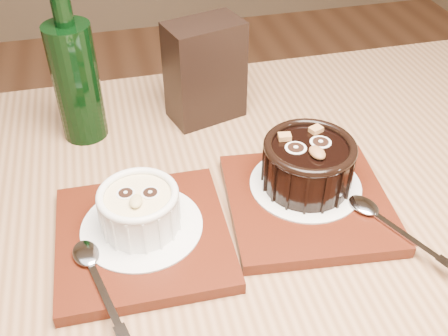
% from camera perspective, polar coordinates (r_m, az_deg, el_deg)
% --- Properties ---
extents(table, '(1.20, 0.80, 0.75)m').
position_cam_1_polar(table, '(0.63, 1.64, -14.60)').
color(table, brown).
rests_on(table, ground).
extents(tray_left, '(0.18, 0.18, 0.01)m').
position_cam_1_polar(tray_left, '(0.57, -8.79, -7.45)').
color(tray_left, '#501B0D').
rests_on(tray_left, table).
extents(doily_left, '(0.13, 0.13, 0.00)m').
position_cam_1_polar(doily_left, '(0.57, -8.92, -6.27)').
color(doily_left, white).
rests_on(doily_left, tray_left).
extents(ramekin_white, '(0.08, 0.08, 0.05)m').
position_cam_1_polar(ramekin_white, '(0.55, -9.20, -4.30)').
color(ramekin_white, white).
rests_on(ramekin_white, doily_left).
extents(spoon_left, '(0.06, 0.14, 0.01)m').
position_cam_1_polar(spoon_left, '(0.53, -13.68, -11.49)').
color(spoon_left, silver).
rests_on(spoon_left, tray_left).
extents(tray_right, '(0.20, 0.20, 0.01)m').
position_cam_1_polar(tray_right, '(0.61, 9.09, -3.74)').
color(tray_right, '#501B0D').
rests_on(tray_right, table).
extents(doily_right, '(0.13, 0.13, 0.00)m').
position_cam_1_polar(doily_right, '(0.62, 8.84, -1.77)').
color(doily_right, white).
rests_on(doily_right, tray_right).
extents(ramekin_dark, '(0.10, 0.10, 0.06)m').
position_cam_1_polar(ramekin_dark, '(0.60, 9.15, 0.63)').
color(ramekin_dark, black).
rests_on(ramekin_dark, doily_right).
extents(spoon_right, '(0.08, 0.13, 0.01)m').
position_cam_1_polar(spoon_right, '(0.59, 17.55, -5.72)').
color(spoon_right, silver).
rests_on(spoon_right, tray_right).
extents(condiment_stand, '(0.11, 0.08, 0.14)m').
position_cam_1_polar(condiment_stand, '(0.72, -2.08, 10.46)').
color(condiment_stand, black).
rests_on(condiment_stand, table).
extents(green_bottle, '(0.06, 0.06, 0.22)m').
position_cam_1_polar(green_bottle, '(0.70, -15.84, 9.39)').
color(green_bottle, black).
rests_on(green_bottle, table).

